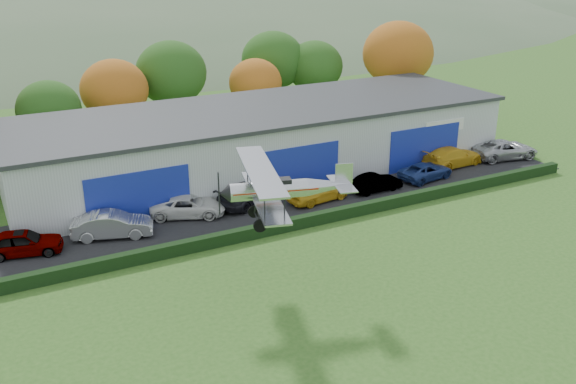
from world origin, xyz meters
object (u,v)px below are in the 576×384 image
car_8 (505,149)px  car_0 (22,242)px  car_2 (188,206)px  car_5 (376,183)px  biplane (280,187)px  hangar (263,139)px  car_1 (112,225)px  car_7 (453,157)px  car_4 (318,191)px  car_3 (250,193)px  car_6 (426,171)px

car_8 → car_0: bearing=100.8°
car_2 → car_5: size_ratio=1.25×
car_0 → biplane: biplane is taller
car_5 → car_0: bearing=86.7°
hangar → car_1: hangar is taller
car_7 → car_8: bearing=-100.4°
biplane → car_0: bearing=153.3°
car_0 → car_7: bearing=-75.4°
car_1 → car_2: bearing=-62.5°
car_0 → car_4: (19.98, -0.83, 0.01)m
car_2 → car_5: (14.15, -2.10, -0.03)m
car_1 → car_5: size_ratio=1.22×
car_2 → car_3: 4.73m
car_2 → car_5: car_2 is taller
hangar → biplane: 20.17m
car_5 → car_7: car_7 is taller
car_2 → biplane: (1.10, -11.80, 5.14)m
car_6 → biplane: biplane is taller
hangar → biplane: size_ratio=5.06×
car_0 → car_1: 5.35m
car_1 → hangar: bearing=-44.9°
car_4 → car_7: (14.07, 1.56, 0.02)m
car_0 → car_3: bearing=-72.9°
car_3 → car_0: bearing=70.7°
car_4 → biplane: (-8.15, -10.01, 5.06)m
hangar → car_0: size_ratio=8.81×
hangar → car_0: 21.04m
car_0 → car_6: bearing=-78.1°
car_5 → car_8: (14.64, 1.35, 0.13)m
car_6 → biplane: size_ratio=0.59×
car_8 → car_2: bearing=99.0°
car_0 → biplane: bearing=-119.1°
hangar → biplane: biplane is taller
car_1 → car_4: bearing=-75.9°
car_7 → car_6: bearing=105.4°
car_2 → car_5: bearing=-75.6°
car_7 → biplane: bearing=112.5°
car_8 → biplane: (-27.70, -11.05, 5.04)m
car_1 → car_3: 10.17m
car_1 → car_8: 34.18m
car_2 → car_5: 14.31m
car_1 → car_4: (14.64, -0.82, -0.03)m
car_0 → car_4: car_4 is taller
car_6 → biplane: bearing=110.2°
car_1 → car_3: bearing=-66.9°
hangar → car_7: 16.08m
hangar → car_1: (-14.23, -7.51, -1.78)m
car_2 → car_1: bearing=123.1°
car_0 → car_8: size_ratio=0.79×
car_7 → biplane: 25.55m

